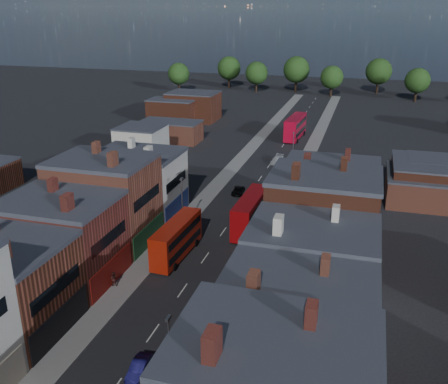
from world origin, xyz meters
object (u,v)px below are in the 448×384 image
Objects in this scene: bus_1 at (250,212)px; car_1 at (139,368)px; car_3 at (277,160)px; ped_1 at (114,279)px; car_2 at (238,191)px; ped_3 at (225,296)px; bus_2 at (295,127)px; bus_0 at (177,238)px.

car_1 is at bearing -92.49° from bus_1.
ped_1 reaches higher than car_3.
bus_1 is 2.94× the size of car_2.
ped_3 reaches higher than ped_1.
ped_3 is (3.71, -72.38, -1.85)m from bus_2.
bus_1 is 14.45m from car_2.
bus_2 is 7.30× the size of ped_1.
car_1 is 44.80m from car_2.
car_3 is (3.06, 19.34, 0.13)m from car_2.
ped_1 is at bearing -104.30° from car_2.
car_2 is 33.00m from ped_1.
bus_0 reaches higher than car_3.
car_1 is at bearing -90.19° from car_2.
car_3 is at bearing 86.21° from car_1.
car_1 is at bearing -86.52° from bus_2.
bus_1 is at bearing -136.38° from ped_1.
ped_3 reaches higher than car_1.
bus_2 reaches higher than bus_0.
ped_1 is (-9.29, -72.41, -1.88)m from bus_2.
bus_0 is at bearing -121.86° from bus_1.
bus_1 reaches higher than bus_0.
ped_1 reaches higher than car_2.
car_1 is (4.70, -20.92, -1.88)m from bus_0.
bus_2 is at bearing 93.03° from car_3.
ped_1 is at bearing -118.53° from bus_1.
car_2 is at bearing 113.24° from bus_1.
car_3 is at bearing -17.49° from ped_3.
bus_1 is at bearing -84.28° from bus_2.
ped_1 is (-4.20, -8.70, -1.52)m from bus_0.
ped_3 is (7.16, -32.45, 0.46)m from car_2.
bus_0 is at bearing -132.06° from ped_1.
car_1 is at bearing -85.89° from car_3.
bus_2 is at bearing 88.09° from bus_0.
bus_1 is 6.48× the size of ped_3.
bus_0 is 9.78m from ped_1.
ped_3 reaches higher than car_2.
car_2 is 0.84× the size of car_3.
car_1 reaches higher than car_2.
ped_3 is at bearing -81.37° from car_3.
bus_0 is 12.57m from bus_1.
ped_3 is (1.88, -19.16, -1.64)m from bus_1.
bus_2 is 84.66m from car_1.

